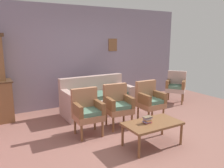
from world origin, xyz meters
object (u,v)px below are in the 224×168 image
armchair_near_couch_end (118,104)px  coffee_table (152,125)px  floral_couch (97,100)px  armchair_near_cabinet (87,110)px  wingback_chair_by_fireplace (176,85)px  armchair_row_middle (150,99)px  book_stack_on_table (147,120)px

armchair_near_couch_end → coffee_table: 1.05m
floral_couch → coffee_table: floral_couch is taller
armchair_near_cabinet → coffee_table: size_ratio=0.90×
floral_couch → wingback_chair_by_fireplace: same height
floral_couch → armchair_near_cabinet: bearing=-124.5°
floral_couch → wingback_chair_by_fireplace: size_ratio=1.92×
armchair_row_middle → book_stack_on_table: 1.26m
book_stack_on_table → armchair_row_middle: bearing=49.0°
coffee_table → book_stack_on_table: (-0.09, 0.03, 0.10)m
armchair_near_couch_end → coffee_table: (0.07, -1.04, -0.12)m
wingback_chair_by_fireplace → armchair_near_cabinet: bearing=-165.8°
armchair_near_couch_end → armchair_row_middle: same height
armchair_near_cabinet → book_stack_on_table: (0.70, -0.96, -0.02)m
armchair_near_cabinet → wingback_chair_by_fireplace: bearing=14.2°
armchair_near_cabinet → coffee_table: (0.79, -0.99, -0.12)m
armchair_near_cabinet → coffee_table: armchair_near_cabinet is taller
floral_couch → book_stack_on_table: floral_couch is taller
armchair_near_cabinet → armchair_near_couch_end: bearing=4.1°
book_stack_on_table → wingback_chair_by_fireplace: bearing=35.5°
floral_couch → coffee_table: 2.05m
armchair_near_cabinet → armchair_row_middle: size_ratio=1.00×
armchair_row_middle → floral_couch: bearing=126.7°
floral_couch → armchair_row_middle: (0.80, -1.07, 0.17)m
armchair_near_cabinet → armchair_near_couch_end: 0.73m
armchair_row_middle → coffee_table: armchair_row_middle is taller
armchair_row_middle → book_stack_on_table: size_ratio=5.59×
armchair_near_cabinet → floral_couch: bearing=55.5°
coffee_table → armchair_row_middle: bearing=53.1°
wingback_chair_by_fireplace → coffee_table: (-2.37, -1.78, -0.12)m
floral_couch → armchair_row_middle: bearing=-53.3°
wingback_chair_by_fireplace → book_stack_on_table: wingback_chair_by_fireplace is taller
coffee_table → book_stack_on_table: size_ratio=6.22×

